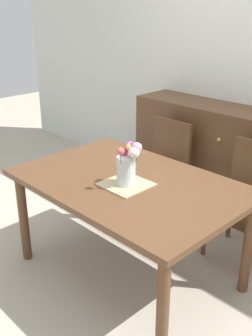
{
  "coord_description": "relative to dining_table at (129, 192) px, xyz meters",
  "views": [
    {
      "loc": [
        1.73,
        -1.72,
        1.86
      ],
      "look_at": [
        0.04,
        -0.06,
        0.87
      ],
      "focal_mm": 42.73,
      "sensor_mm": 36.0,
      "label": 1
    }
  ],
  "objects": [
    {
      "name": "dining_table",
      "position": [
        0.0,
        0.0,
        0.0
      ],
      "size": [
        1.54,
        1.03,
        0.75
      ],
      "color": "brown",
      "rests_on": "ground_plane"
    },
    {
      "name": "placemat",
      "position": [
        0.04,
        -0.06,
        0.09
      ],
      "size": [
        0.29,
        0.29,
        0.01
      ],
      "primitive_type": "cube",
      "color": "tan",
      "rests_on": "dining_table"
    },
    {
      "name": "chair_right",
      "position": [
        0.42,
        0.86,
        -0.15
      ],
      "size": [
        0.42,
        0.42,
        0.9
      ],
      "rotation": [
        0.0,
        0.0,
        3.14
      ],
      "color": "brown",
      "rests_on": "ground_plane"
    },
    {
      "name": "chair_left",
      "position": [
        -0.42,
        0.86,
        -0.15
      ],
      "size": [
        0.42,
        0.42,
        0.9
      ],
      "rotation": [
        0.0,
        0.0,
        3.14
      ],
      "color": "brown",
      "rests_on": "ground_plane"
    },
    {
      "name": "flower_vase",
      "position": [
        0.05,
        -0.06,
        0.25
      ],
      "size": [
        0.21,
        0.19,
        0.3
      ],
      "color": "silver",
      "rests_on": "placemat"
    },
    {
      "name": "ground_plane",
      "position": [
        0.0,
        0.0,
        -0.67
      ],
      "size": [
        12.0,
        12.0,
        0.0
      ],
      "primitive_type": "plane",
      "color": "#B7AD99"
    },
    {
      "name": "dresser",
      "position": [
        -0.31,
        1.33,
        -0.17
      ],
      "size": [
        1.4,
        0.47,
        1.0
      ],
      "color": "brown",
      "rests_on": "ground_plane"
    }
  ]
}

